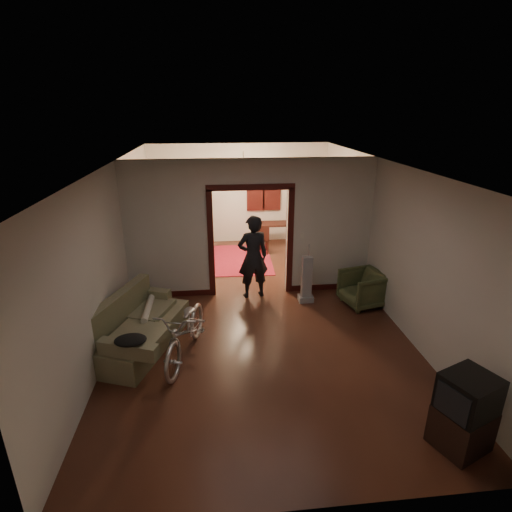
{
  "coord_description": "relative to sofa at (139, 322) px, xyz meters",
  "views": [
    {
      "loc": [
        -0.71,
        -6.98,
        3.71
      ],
      "look_at": [
        0.0,
        -0.3,
        1.2
      ],
      "focal_mm": 28.0,
      "sensor_mm": 36.0,
      "label": 1
    }
  ],
  "objects": [
    {
      "name": "floor",
      "position": [
        1.99,
        1.14,
        -0.45
      ],
      "size": [
        5.0,
        8.5,
        0.01
      ],
      "primitive_type": "cube",
      "color": "#341810",
      "rests_on": "ground"
    },
    {
      "name": "ceiling",
      "position": [
        1.99,
        1.14,
        2.35
      ],
      "size": [
        5.0,
        8.5,
        0.01
      ],
      "primitive_type": "cube",
      "color": "white",
      "rests_on": "floor"
    },
    {
      "name": "wall_back",
      "position": [
        1.99,
        5.39,
        0.95
      ],
      "size": [
        5.0,
        0.02,
        2.8
      ],
      "primitive_type": "cube",
      "color": "beige",
      "rests_on": "floor"
    },
    {
      "name": "wall_left",
      "position": [
        -0.51,
        1.14,
        0.95
      ],
      "size": [
        0.02,
        8.5,
        2.8
      ],
      "primitive_type": "cube",
      "color": "beige",
      "rests_on": "floor"
    },
    {
      "name": "wall_right",
      "position": [
        4.49,
        1.14,
        0.95
      ],
      "size": [
        0.02,
        8.5,
        2.8
      ],
      "primitive_type": "cube",
      "color": "beige",
      "rests_on": "floor"
    },
    {
      "name": "partition_wall",
      "position": [
        1.99,
        1.89,
        0.95
      ],
      "size": [
        5.0,
        0.14,
        2.8
      ],
      "primitive_type": "cube",
      "color": "beige",
      "rests_on": "floor"
    },
    {
      "name": "door_casing",
      "position": [
        1.99,
        1.89,
        0.65
      ],
      "size": [
        1.74,
        0.2,
        2.32
      ],
      "primitive_type": "cube",
      "color": "#340E0B",
      "rests_on": "floor"
    },
    {
      "name": "far_window",
      "position": [
        2.69,
        5.35,
        1.1
      ],
      "size": [
        0.98,
        0.06,
        1.28
      ],
      "primitive_type": "cube",
      "color": "black",
      "rests_on": "wall_back"
    },
    {
      "name": "chandelier",
      "position": [
        1.99,
        3.64,
        1.9
      ],
      "size": [
        0.24,
        0.24,
        0.24
      ],
      "primitive_type": "sphere",
      "color": "#FFE0A5",
      "rests_on": "ceiling"
    },
    {
      "name": "light_switch",
      "position": [
        3.04,
        1.82,
        0.8
      ],
      "size": [
        0.08,
        0.01,
        0.12
      ],
      "primitive_type": "cube",
      "color": "silver",
      "rests_on": "partition_wall"
    },
    {
      "name": "sofa",
      "position": [
        0.0,
        0.0,
        0.0
      ],
      "size": [
        1.51,
        2.15,
        0.91
      ],
      "primitive_type": "cube",
      "rotation": [
        0.0,
        0.0,
        -0.35
      ],
      "color": "#636342",
      "rests_on": "floor"
    },
    {
      "name": "rolled_paper",
      "position": [
        0.1,
        0.3,
        0.08
      ],
      "size": [
        0.11,
        0.87,
        0.11
      ],
      "primitive_type": "cylinder",
      "rotation": [
        1.57,
        0.0,
        0.0
      ],
      "color": "beige",
      "rests_on": "sofa"
    },
    {
      "name": "jacket",
      "position": [
        0.05,
        -0.91,
        0.23
      ],
      "size": [
        0.44,
        0.33,
        0.13
      ],
      "primitive_type": "ellipsoid",
      "color": "black",
      "rests_on": "sofa"
    },
    {
      "name": "bicycle",
      "position": [
        0.77,
        -0.37,
        0.02
      ],
      "size": [
        1.04,
        1.88,
        0.94
      ],
      "primitive_type": "imported",
      "rotation": [
        0.0,
        0.0,
        -0.25
      ],
      "color": "silver",
      "rests_on": "floor"
    },
    {
      "name": "armchair",
      "position": [
        4.14,
        1.06,
        -0.1
      ],
      "size": [
        0.92,
        0.91,
        0.7
      ],
      "primitive_type": "imported",
      "rotation": [
        0.0,
        0.0,
        -1.33
      ],
      "color": "#434C2A",
      "rests_on": "floor"
    },
    {
      "name": "tv_stand",
      "position": [
        4.01,
        -2.51,
        -0.2
      ],
      "size": [
        0.71,
        0.68,
        0.51
      ],
      "primitive_type": "cube",
      "rotation": [
        0.0,
        0.0,
        0.39
      ],
      "color": "black",
      "rests_on": "floor"
    },
    {
      "name": "crt_tv",
      "position": [
        4.01,
        -2.51,
        0.26
      ],
      "size": [
        0.7,
        0.67,
        0.48
      ],
      "primitive_type": "cube",
      "rotation": [
        0.0,
        0.0,
        0.39
      ],
      "color": "black",
      "rests_on": "tv_stand"
    },
    {
      "name": "vacuum",
      "position": [
        3.06,
        1.32,
        0.03
      ],
      "size": [
        0.32,
        0.27,
        0.96
      ],
      "primitive_type": "cube",
      "rotation": [
        0.0,
        0.0,
        0.1
      ],
      "color": "gray",
      "rests_on": "floor"
    },
    {
      "name": "person",
      "position": [
        2.02,
        1.68,
        0.41
      ],
      "size": [
        0.7,
        0.53,
        1.73
      ],
      "primitive_type": "imported",
      "rotation": [
        0.0,
        0.0,
        3.33
      ],
      "color": "black",
      "rests_on": "floor"
    },
    {
      "name": "oriental_rug",
      "position": [
        1.84,
        3.83,
        -0.44
      ],
      "size": [
        1.78,
        2.29,
        0.02
      ],
      "primitive_type": "cube",
      "rotation": [
        0.0,
        0.0,
        -0.04
      ],
      "color": "maroon",
      "rests_on": "floor"
    },
    {
      "name": "locker",
      "position": [
        0.52,
        5.16,
        0.41
      ],
      "size": [
        0.98,
        0.75,
        1.73
      ],
      "primitive_type": "cube",
      "rotation": [
        0.0,
        0.0,
        0.35
      ],
      "color": "#2E3721",
      "rests_on": "floor"
    },
    {
      "name": "globe",
      "position": [
        0.52,
        5.16,
        1.49
      ],
      "size": [
        0.3,
        0.3,
        0.3
      ],
      "primitive_type": "sphere",
      "color": "#1E5972",
      "rests_on": "locker"
    },
    {
      "name": "desk",
      "position": [
        2.91,
        4.69,
        -0.1
      ],
      "size": [
        1.05,
        0.77,
        0.7
      ],
      "primitive_type": "cube",
      "rotation": [
        0.0,
        0.0,
        -0.29
      ],
      "color": "black",
      "rests_on": "floor"
    },
    {
      "name": "desk_chair",
      "position": [
        2.5,
        4.25,
        -0.04
      ],
      "size": [
        0.42,
        0.42,
        0.82
      ],
      "primitive_type": "cube",
      "rotation": [
        0.0,
        0.0,
        -0.17
      ],
      "color": "black",
      "rests_on": "floor"
    }
  ]
}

